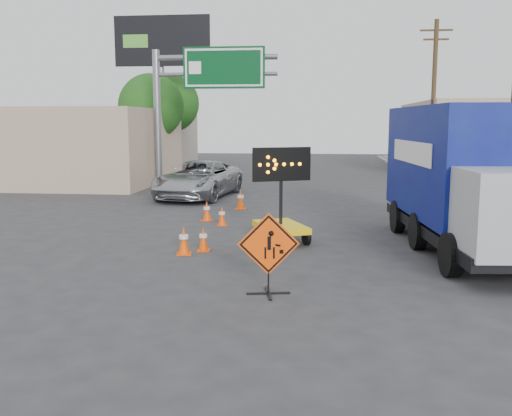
% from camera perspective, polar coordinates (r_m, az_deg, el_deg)
% --- Properties ---
extents(ground, '(100.00, 100.00, 0.00)m').
position_cam_1_polar(ground, '(10.69, -2.44, -9.38)').
color(ground, '#2D2D30').
rests_on(ground, ground).
extents(curb_right, '(0.40, 60.00, 0.12)m').
position_cam_1_polar(curb_right, '(25.88, 18.85, 0.95)').
color(curb_right, gray).
rests_on(curb_right, ground).
extents(sidewalk_right, '(4.00, 60.00, 0.15)m').
position_cam_1_polar(sidewalk_right, '(26.47, 23.72, 0.88)').
color(sidewalk_right, gray).
rests_on(sidewalk_right, ground).
extents(storefront_left_near, '(14.00, 10.00, 4.00)m').
position_cam_1_polar(storefront_left_near, '(33.87, -21.15, 5.83)').
color(storefront_left_near, tan).
rests_on(storefront_left_near, ground).
extents(storefront_left_far, '(12.00, 10.00, 4.40)m').
position_cam_1_polar(storefront_left_far, '(47.07, -14.38, 7.00)').
color(storefront_left_far, '#A6988A').
rests_on(storefront_left_far, ground).
extents(building_right_far, '(10.00, 14.00, 4.60)m').
position_cam_1_polar(building_right_far, '(41.66, 22.42, 6.59)').
color(building_right_far, tan).
rests_on(building_right_far, ground).
extents(highway_gantry, '(6.18, 0.38, 6.90)m').
position_cam_1_polar(highway_gantry, '(28.70, -5.88, 12.10)').
color(highway_gantry, slate).
rests_on(highway_gantry, ground).
extents(billboard, '(6.10, 0.54, 9.85)m').
position_cam_1_polar(billboard, '(37.48, -9.36, 14.71)').
color(billboard, slate).
rests_on(billboard, ground).
extents(utility_pole_far, '(1.80, 0.26, 9.00)m').
position_cam_1_polar(utility_pole_far, '(34.68, 17.32, 10.51)').
color(utility_pole_far, '#4E3621').
rests_on(utility_pole_far, ground).
extents(tree_left_near, '(3.71, 3.71, 6.03)m').
position_cam_1_polar(tree_left_near, '(33.46, -10.44, 9.95)').
color(tree_left_near, '#4E3621').
rests_on(tree_left_near, ground).
extents(tree_left_far, '(4.10, 4.10, 6.66)m').
position_cam_1_polar(tree_left_far, '(41.44, -8.58, 10.31)').
color(tree_left_far, '#4E3621').
rests_on(tree_left_far, ground).
extents(construction_sign, '(1.19, 0.85, 1.60)m').
position_cam_1_polar(construction_sign, '(10.94, 1.26, -4.38)').
color(construction_sign, black).
rests_on(construction_sign, ground).
extents(arrow_board, '(1.75, 2.13, 2.62)m').
position_cam_1_polar(arrow_board, '(15.81, 2.49, -1.26)').
color(arrow_board, yellow).
rests_on(arrow_board, ground).
extents(pickup_truck, '(3.43, 6.07, 1.60)m').
position_cam_1_polar(pickup_truck, '(25.24, -5.77, 2.88)').
color(pickup_truck, '#ABADB2').
rests_on(pickup_truck, ground).
extents(box_truck, '(3.04, 7.99, 3.71)m').
position_cam_1_polar(box_truck, '(15.58, 20.08, 2.12)').
color(box_truck, black).
rests_on(box_truck, ground).
extents(cone_a, '(0.43, 0.43, 0.71)m').
position_cam_1_polar(cone_a, '(14.43, -7.24, -3.24)').
color(cone_a, '#FC4905').
rests_on(cone_a, ground).
extents(cone_b, '(0.36, 0.36, 0.63)m').
position_cam_1_polar(cone_b, '(14.75, -5.30, -3.11)').
color(cone_b, '#FC4905').
rests_on(cone_b, ground).
extents(cone_c, '(0.39, 0.39, 0.63)m').
position_cam_1_polar(cone_c, '(18.34, -3.43, -0.78)').
color(cone_c, '#FC4905').
rests_on(cone_c, ground).
extents(cone_d, '(0.44, 0.44, 0.68)m').
position_cam_1_polar(cone_d, '(19.22, -4.94, -0.29)').
color(cone_d, '#FC4905').
rests_on(cone_d, ground).
extents(cone_e, '(0.41, 0.41, 0.76)m').
position_cam_1_polar(cone_e, '(21.74, -1.55, 0.88)').
color(cone_e, '#FC4905').
rests_on(cone_e, ground).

